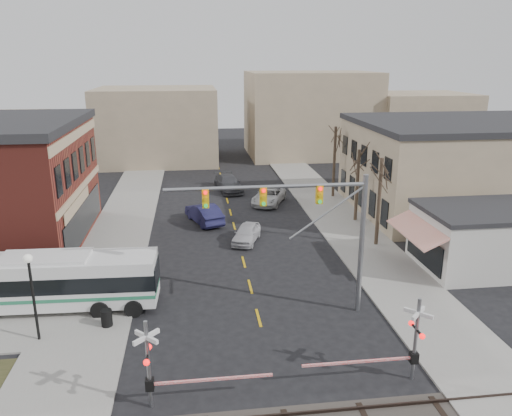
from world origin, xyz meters
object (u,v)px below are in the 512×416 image
at_px(pedestrian_far, 86,273).
at_px(car_d, 229,183).
at_px(rr_crossing_east, 406,341).
at_px(traffic_signal_mast, 311,217).
at_px(street_lamp, 31,280).
at_px(pedestrian_near, 94,291).
at_px(trash_bin, 107,318).
at_px(transit_bus, 47,281).
at_px(car_a, 246,233).
at_px(car_c, 269,196).
at_px(car_b, 204,213).
at_px(rr_crossing_west, 159,365).

bearing_deg(pedestrian_far, car_d, 30.91).
bearing_deg(rr_crossing_east, traffic_signal_mast, 114.05).
bearing_deg(street_lamp, pedestrian_far, 79.82).
bearing_deg(pedestrian_near, rr_crossing_east, -130.32).
distance_m(street_lamp, car_d, 31.33).
bearing_deg(street_lamp, trash_bin, 16.11).
relative_size(transit_bus, street_lamp, 2.65).
bearing_deg(car_a, car_d, 110.81).
distance_m(car_a, car_c, 10.93).
height_order(transit_bus, car_c, transit_bus).
xyz_separation_m(car_b, pedestrian_far, (-7.79, -11.70, 0.01)).
relative_size(car_c, pedestrian_far, 3.64).
bearing_deg(traffic_signal_mast, car_a, 100.43).
bearing_deg(pedestrian_far, car_a, -2.78).
relative_size(rr_crossing_west, pedestrian_far, 3.74).
xyz_separation_m(transit_bus, pedestrian_far, (1.45, 3.05, -0.92)).
bearing_deg(transit_bus, car_d, 64.42).
bearing_deg(rr_crossing_west, car_d, 81.14).
bearing_deg(transit_bus, rr_crossing_west, -53.84).
bearing_deg(street_lamp, transit_bus, 94.89).
relative_size(traffic_signal_mast, car_c, 1.98).
height_order(car_d, pedestrian_far, car_d).
height_order(car_c, car_d, car_d).
xyz_separation_m(rr_crossing_west, pedestrian_near, (-4.25, 9.09, -0.87)).
distance_m(trash_bin, pedestrian_far, 5.92).
distance_m(rr_crossing_east, car_c, 28.85).
relative_size(car_d, pedestrian_far, 3.80).
height_order(street_lamp, car_a, street_lamp).
bearing_deg(rr_crossing_east, rr_crossing_west, -177.63).
bearing_deg(street_lamp, rr_crossing_east, -17.46).
xyz_separation_m(traffic_signal_mast, car_b, (-5.35, 17.10, -4.92)).
distance_m(rr_crossing_west, street_lamp, 8.85).
bearing_deg(transit_bus, car_b, 57.94).
xyz_separation_m(car_a, pedestrian_far, (-10.94, -6.50, 0.16)).
bearing_deg(pedestrian_near, pedestrian_far, 8.12).
xyz_separation_m(car_a, car_d, (-0.22, 15.90, 0.12)).
bearing_deg(rr_crossing_east, car_b, 109.26).
height_order(car_a, car_c, car_c).
height_order(transit_bus, trash_bin, transit_bus).
height_order(transit_bus, traffic_signal_mast, traffic_signal_mast).
height_order(traffic_signal_mast, rr_crossing_east, traffic_signal_mast).
relative_size(traffic_signal_mast, rr_crossing_east, 1.92).
height_order(rr_crossing_east, pedestrian_far, rr_crossing_east).
bearing_deg(pedestrian_near, street_lamp, 135.12).
bearing_deg(traffic_signal_mast, pedestrian_far, 157.68).
xyz_separation_m(transit_bus, street_lamp, (0.29, -3.42, 1.64)).
distance_m(car_b, car_c, 8.35).
height_order(rr_crossing_west, street_lamp, street_lamp).
bearing_deg(trash_bin, car_b, 71.70).
xyz_separation_m(street_lamp, car_d, (11.89, 28.87, -2.60)).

